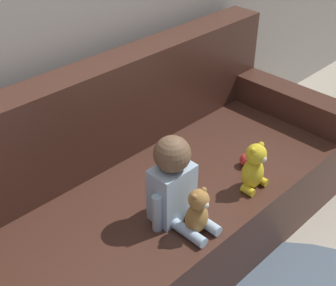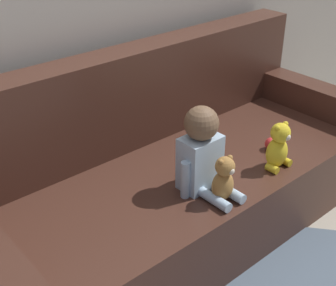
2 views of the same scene
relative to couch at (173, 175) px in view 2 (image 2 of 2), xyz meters
name	(u,v)px [view 2 (image 2 of 2)]	position (x,y,z in m)	size (l,w,h in m)	color
ground_plane	(181,227)	(0.00, -0.07, -0.30)	(12.00, 12.00, 0.00)	#B7AD99
couch	(173,175)	(0.00, 0.00, 0.00)	(2.19, 0.88, 0.90)	#47281E
person_baby	(202,152)	(-0.06, -0.26, 0.28)	(0.25, 0.30, 0.40)	silver
teddy_bear_brown	(224,180)	(-0.06, -0.40, 0.20)	(0.13, 0.10, 0.22)	#AD7A3D
plush_toy_side	(278,147)	(0.33, -0.38, 0.21)	(0.14, 0.11, 0.24)	yellow
toy_ball	(271,144)	(0.45, -0.26, 0.13)	(0.07, 0.07, 0.07)	red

